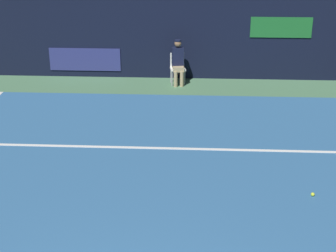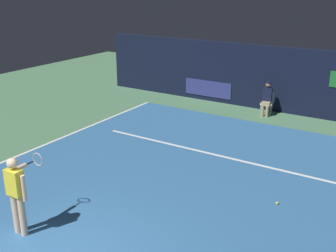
% 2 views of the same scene
% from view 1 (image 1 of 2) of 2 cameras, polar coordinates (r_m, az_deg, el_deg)
% --- Properties ---
extents(ground_plane, '(30.55, 30.55, 0.00)m').
position_cam_1_polar(ground_plane, '(9.02, -1.32, -7.69)').
color(ground_plane, '#4C7A56').
extents(court_surface, '(9.72, 11.08, 0.01)m').
position_cam_1_polar(court_surface, '(9.02, -1.32, -7.65)').
color(court_surface, '#336699').
rests_on(court_surface, ground).
extents(line_service, '(7.58, 0.10, 0.01)m').
position_cam_1_polar(line_service, '(10.74, -0.53, -2.52)').
color(line_service, white).
rests_on(line_service, court_surface).
extents(back_wall, '(15.73, 0.33, 2.60)m').
position_cam_1_polar(back_wall, '(15.55, 0.74, 10.17)').
color(back_wall, black).
rests_on(back_wall, ground).
extents(line_judge_on_chair, '(0.49, 0.57, 1.32)m').
position_cam_1_polar(line_judge_on_chair, '(14.92, 1.13, 7.26)').
color(line_judge_on_chair, white).
rests_on(line_judge_on_chair, ground).
extents(tennis_ball, '(0.07, 0.07, 0.07)m').
position_cam_1_polar(tennis_ball, '(9.27, 15.99, -7.41)').
color(tennis_ball, '#CCE033').
rests_on(tennis_ball, court_surface).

